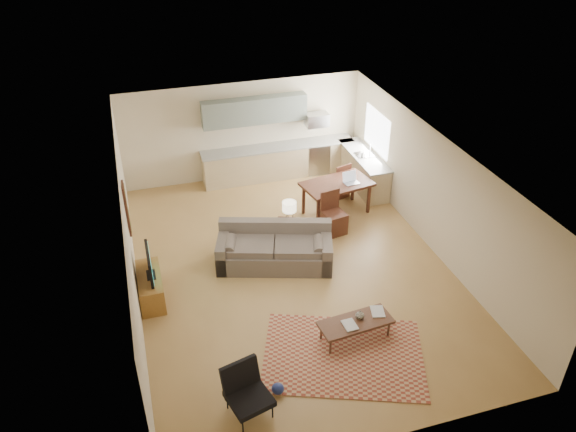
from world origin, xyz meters
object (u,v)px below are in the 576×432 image
object	(u,v)px
coffee_table	(355,330)
tv_credenza	(151,287)
console_table	(289,233)
sofa	(275,247)
dining_table	(336,198)
armchair	(249,395)

from	to	relation	value
coffee_table	tv_credenza	xyz separation A→B (m)	(-3.48, 2.24, 0.08)
tv_credenza	console_table	bearing A→B (deg)	17.03
sofa	dining_table	world-z (taller)	sofa
console_table	dining_table	distance (m)	1.84
coffee_table	tv_credenza	size ratio (longest dim) A/B	1.12
sofa	coffee_table	xyz separation A→B (m)	(0.79, -2.61, -0.24)
sofa	armchair	world-z (taller)	sofa
coffee_table	armchair	bearing A→B (deg)	-159.85
coffee_table	armchair	distance (m)	2.49
sofa	dining_table	distance (m)	2.61
sofa	tv_credenza	xyz separation A→B (m)	(-2.68, -0.37, -0.17)
armchair	tv_credenza	size ratio (longest dim) A/B	0.69
console_table	dining_table	world-z (taller)	dining_table
console_table	armchair	bearing A→B (deg)	-91.09
dining_table	console_table	bearing A→B (deg)	-156.85
sofa	console_table	world-z (taller)	sofa
sofa	armchair	size ratio (longest dim) A/B	3.04
sofa	tv_credenza	size ratio (longest dim) A/B	2.11
sofa	console_table	size ratio (longest dim) A/B	3.97
console_table	sofa	bearing A→B (deg)	-106.89
dining_table	tv_credenza	bearing A→B (deg)	-167.67
sofa	console_table	distance (m)	0.80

